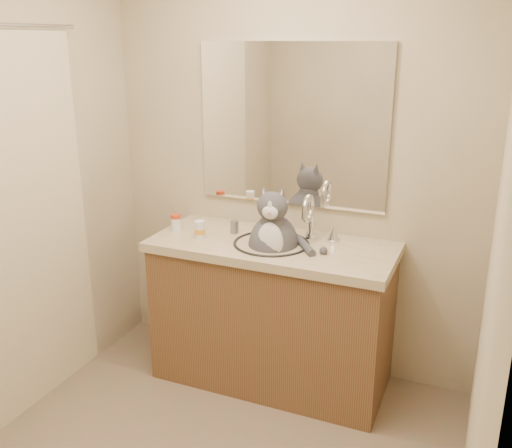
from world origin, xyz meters
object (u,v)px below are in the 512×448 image
(cat, at_px, (273,242))
(grey_canister, at_px, (234,227))
(pill_bottle_orange, at_px, (200,230))
(pill_bottle_redcap, at_px, (176,222))

(cat, distance_m, grey_canister, 0.29)
(cat, relative_size, grey_canister, 7.25)
(pill_bottle_orange, bearing_deg, pill_bottle_redcap, 162.02)
(pill_bottle_orange, bearing_deg, grey_canister, 47.76)
(pill_bottle_redcap, bearing_deg, cat, -0.16)
(pill_bottle_orange, xyz_separation_m, grey_canister, (0.14, 0.15, -0.01))
(cat, distance_m, pill_bottle_redcap, 0.61)
(pill_bottle_redcap, distance_m, grey_canister, 0.34)
(cat, distance_m, pill_bottle_orange, 0.42)
(cat, bearing_deg, pill_bottle_redcap, 168.85)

